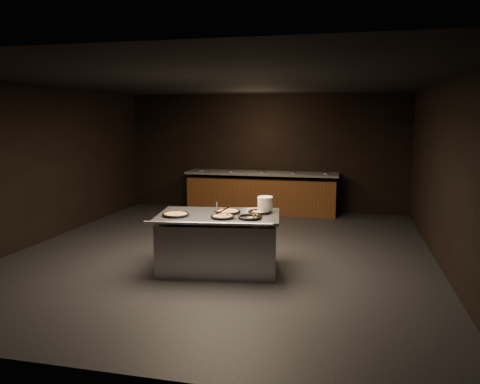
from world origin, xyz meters
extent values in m
cube|color=black|center=(0.00, 0.00, -0.01)|extent=(7.00, 8.00, 0.01)
cube|color=black|center=(0.00, 0.00, 2.90)|extent=(7.00, 8.00, 0.01)
cube|color=black|center=(0.00, 4.00, 1.45)|extent=(7.00, 0.01, 2.90)
cube|color=black|center=(0.00, -4.00, 1.45)|extent=(7.00, 0.01, 2.90)
cube|color=black|center=(-3.50, 0.00, 1.45)|extent=(0.01, 8.00, 2.90)
cube|color=black|center=(3.50, 0.00, 1.45)|extent=(0.01, 8.00, 2.90)
cube|color=#5C3715|center=(0.00, 3.58, 0.43)|extent=(3.60, 0.75, 0.85)
cube|color=slate|center=(0.00, 3.58, 0.97)|extent=(3.70, 0.83, 0.05)
cube|color=#34190C|center=(0.00, 3.58, 0.04)|extent=(3.60, 0.69, 0.08)
cylinder|color=#B2B5BA|center=(-1.55, 3.58, 0.98)|extent=(0.22, 0.22, 0.08)
cylinder|color=olive|center=(-1.55, 3.58, 1.00)|extent=(0.19, 0.19, 0.02)
cylinder|color=black|center=(-1.52, 3.56, 1.09)|extent=(0.04, 0.10, 0.19)
cylinder|color=#B2B5BA|center=(-0.78, 3.58, 0.98)|extent=(0.22, 0.22, 0.08)
cylinder|color=olive|center=(-0.78, 3.58, 1.00)|extent=(0.19, 0.19, 0.02)
cylinder|color=black|center=(-0.74, 3.56, 1.09)|extent=(0.04, 0.10, 0.19)
cylinder|color=#B2B5BA|center=(0.00, 3.58, 0.98)|extent=(0.22, 0.22, 0.08)
cylinder|color=olive|center=(0.00, 3.58, 1.00)|extent=(0.19, 0.19, 0.02)
cylinder|color=black|center=(0.03, 3.56, 1.09)|extent=(0.04, 0.10, 0.19)
cylinder|color=#B2B5BA|center=(0.78, 3.58, 0.98)|extent=(0.22, 0.22, 0.08)
cylinder|color=olive|center=(0.78, 3.58, 1.00)|extent=(0.19, 0.19, 0.02)
cylinder|color=black|center=(0.81, 3.56, 1.09)|extent=(0.04, 0.10, 0.19)
cylinder|color=#B2B5BA|center=(1.55, 3.58, 0.98)|extent=(0.22, 0.22, 0.08)
cylinder|color=olive|center=(1.55, 3.58, 1.00)|extent=(0.19, 0.19, 0.02)
cylinder|color=black|center=(1.58, 3.56, 1.09)|extent=(0.04, 0.10, 0.19)
cube|color=#B2B5BA|center=(0.18, -0.93, 0.39)|extent=(1.87, 1.29, 0.78)
cube|color=#B2B5BA|center=(0.18, -0.93, 0.85)|extent=(1.96, 1.38, 0.04)
cylinder|color=#B2B5BA|center=(0.18, -1.50, 0.85)|extent=(1.80, 0.30, 0.04)
cylinder|color=white|center=(0.83, -0.59, 0.98)|extent=(0.23, 0.23, 0.23)
cylinder|color=black|center=(-0.41, -1.20, 0.87)|extent=(0.38, 0.38, 0.01)
torus|color=black|center=(-0.41, -1.20, 0.89)|extent=(0.41, 0.41, 0.04)
torus|color=#9F6729|center=(-0.41, -1.20, 0.89)|extent=(0.34, 0.34, 0.03)
cylinder|color=#DFA251|center=(-0.41, -1.20, 0.89)|extent=(0.30, 0.30, 0.02)
cube|color=black|center=(-0.41, -1.20, 0.90)|extent=(0.17, 0.26, 0.00)
cube|color=black|center=(-0.41, -1.20, 0.90)|extent=(0.26, 0.17, 0.00)
cylinder|color=black|center=(0.29, -0.81, 0.87)|extent=(0.36, 0.36, 0.01)
torus|color=black|center=(0.29, -0.81, 0.89)|extent=(0.39, 0.39, 0.04)
torus|color=#9F6729|center=(0.29, -0.81, 0.89)|extent=(0.33, 0.33, 0.03)
cylinder|color=#DFA251|center=(0.29, -0.81, 0.89)|extent=(0.28, 0.28, 0.02)
cube|color=black|center=(0.29, -0.81, 0.90)|extent=(0.12, 0.26, 0.00)
cube|color=black|center=(0.29, -0.81, 0.90)|extent=(0.26, 0.12, 0.00)
cylinder|color=black|center=(0.76, -0.70, 0.87)|extent=(0.34, 0.34, 0.01)
torus|color=black|center=(0.76, -0.70, 0.89)|extent=(0.36, 0.36, 0.04)
cylinder|color=black|center=(0.31, -1.18, 0.87)|extent=(0.33, 0.33, 0.01)
torus|color=black|center=(0.31, -1.18, 0.89)|extent=(0.35, 0.35, 0.04)
torus|color=#9F6729|center=(0.31, -1.18, 0.89)|extent=(0.29, 0.29, 0.03)
cylinder|color=#DFA251|center=(0.31, -1.18, 0.89)|extent=(0.25, 0.25, 0.02)
cube|color=black|center=(0.31, -1.18, 0.90)|extent=(0.19, 0.16, 0.00)
cube|color=black|center=(0.31, -1.18, 0.90)|extent=(0.16, 0.19, 0.00)
cylinder|color=black|center=(0.70, -1.12, 0.87)|extent=(0.33, 0.33, 0.01)
torus|color=black|center=(0.70, -1.12, 0.89)|extent=(0.35, 0.35, 0.04)
cube|color=#B2B5BA|center=(0.08, -0.75, 0.89)|extent=(0.12, 0.14, 0.00)
cylinder|color=black|center=(0.14, -0.90, 0.97)|extent=(0.07, 0.20, 0.13)
cylinder|color=#B2B5BA|center=(0.11, -0.83, 0.92)|extent=(0.04, 0.10, 0.08)
cube|color=#B2B5BA|center=(0.46, -1.19, 0.89)|extent=(0.14, 0.12, 0.00)
cylinder|color=black|center=(0.30, -1.14, 0.97)|extent=(0.21, 0.09, 0.14)
cylinder|color=#B2B5BA|center=(0.38, -1.17, 0.92)|extent=(0.11, 0.05, 0.09)
camera|label=1|loc=(2.06, -7.58, 2.29)|focal=35.00mm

